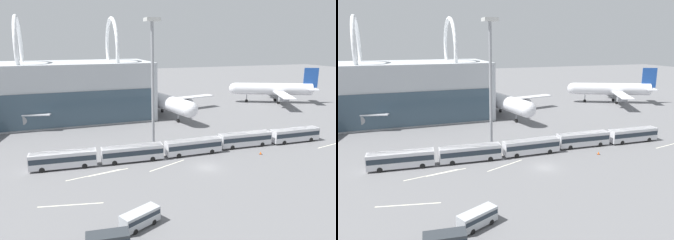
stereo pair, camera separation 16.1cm
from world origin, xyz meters
The scene contains 18 objects.
ground_plane centered at (0.00, 0.00, 0.00)m, with size 440.00×440.00×0.00m, color slate.
airliner_at_gate_far centered at (4.76, 48.08, 4.85)m, with size 46.44×42.38×13.27m.
airliner_parked_remote centered at (54.35, 51.53, 5.30)m, with size 32.18×35.22×13.47m.
shuttle_bus_0 centered at (-25.68, 8.67, 1.89)m, with size 12.31×3.46×3.21m.
shuttle_bus_1 centered at (-12.59, 7.86, 1.89)m, with size 12.28×3.28×3.21m.
shuttle_bus_2 centered at (0.49, 7.74, 1.89)m, with size 12.17×2.76×3.21m.
shuttle_bus_3 centered at (13.57, 8.53, 1.89)m, with size 12.26×3.13×3.21m.
shuttle_bus_4 centered at (26.66, 7.70, 1.89)m, with size 12.22×2.93×3.21m.
service_van_foreground centered at (-17.24, -15.45, 1.31)m, with size 5.73×4.07×2.22m.
service_van_crossing centered at (-21.99, -19.04, 1.29)m, with size 5.09×2.60×2.18m.
floodlight_mast centered at (-5.74, 16.19, 18.85)m, with size 3.01×3.01×28.08m.
lane_stripe_0 centered at (-4.94, 9.39, 0.00)m, with size 7.18×0.25×0.01m, color silver.
lane_stripe_1 centered at (-18.08, 3.85, 0.00)m, with size 7.63×0.25×0.01m, color silver.
lane_stripe_2 centered at (-25.37, -6.49, 0.00)m, with size 9.43×0.25×0.01m, color silver.
lane_stripe_3 centered at (-6.81, 3.44, 0.00)m, with size 8.93×0.25×0.01m, color silver.
lane_stripe_4 centered at (-20.72, 3.59, 0.00)m, with size 10.16×0.25×0.01m, color silver.
lane_stripe_5 centered at (33.04, 2.89, 0.00)m, with size 9.66×0.25×0.01m, color silver.
traffic_cone_0 centered at (13.89, 2.87, 0.30)m, with size 0.63×0.63×0.62m.
Camera 2 is at (-26.40, -52.35, 23.37)m, focal length 35.00 mm.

